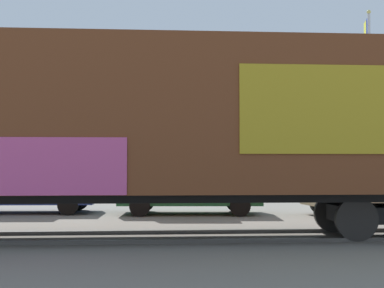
{
  "coord_description": "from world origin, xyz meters",
  "views": [
    {
      "loc": [
        -0.4,
        -11.18,
        1.63
      ],
      "look_at": [
        -0.35,
        1.94,
        2.14
      ],
      "focal_mm": 47.71,
      "sensor_mm": 36.0,
      "label": 1
    }
  ],
  "objects_px": {
    "flagpole": "(367,84)",
    "parked_car_green": "(186,187)",
    "freight_car": "(145,122)",
    "parked_car_tan": "(371,189)",
    "parked_car_blue": "(22,187)"
  },
  "relations": [
    {
      "from": "freight_car",
      "to": "parked_car_tan",
      "type": "height_order",
      "value": "freight_car"
    },
    {
      "from": "flagpole",
      "to": "parked_car_green",
      "type": "height_order",
      "value": "flagpole"
    },
    {
      "from": "flagpole",
      "to": "parked_car_blue",
      "type": "height_order",
      "value": "flagpole"
    },
    {
      "from": "freight_car",
      "to": "parked_car_blue",
      "type": "distance_m",
      "value": 7.64
    },
    {
      "from": "parked_car_green",
      "to": "parked_car_tan",
      "type": "xyz_separation_m",
      "value": [
        5.91,
        -0.42,
        -0.03
      ]
    },
    {
      "from": "flagpole",
      "to": "parked_car_tan",
      "type": "bearing_deg",
      "value": -108.53
    },
    {
      "from": "flagpole",
      "to": "parked_car_green",
      "type": "distance_m",
      "value": 10.56
    },
    {
      "from": "parked_car_tan",
      "to": "freight_car",
      "type": "bearing_deg",
      "value": -143.16
    },
    {
      "from": "freight_car",
      "to": "flagpole",
      "type": "xyz_separation_m",
      "value": [
        8.76,
        11.03,
        2.57
      ]
    },
    {
      "from": "freight_car",
      "to": "parked_car_tan",
      "type": "bearing_deg",
      "value": 36.84
    },
    {
      "from": "flagpole",
      "to": "parked_car_green",
      "type": "bearing_deg",
      "value": -144.94
    },
    {
      "from": "freight_car",
      "to": "parked_car_blue",
      "type": "height_order",
      "value": "freight_car"
    },
    {
      "from": "parked_car_green",
      "to": "parked_car_blue",
      "type": "bearing_deg",
      "value": 176.18
    },
    {
      "from": "flagpole",
      "to": "parked_car_blue",
      "type": "distance_m",
      "value": 14.97
    },
    {
      "from": "freight_car",
      "to": "flagpole",
      "type": "relative_size",
      "value": 1.77
    }
  ]
}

